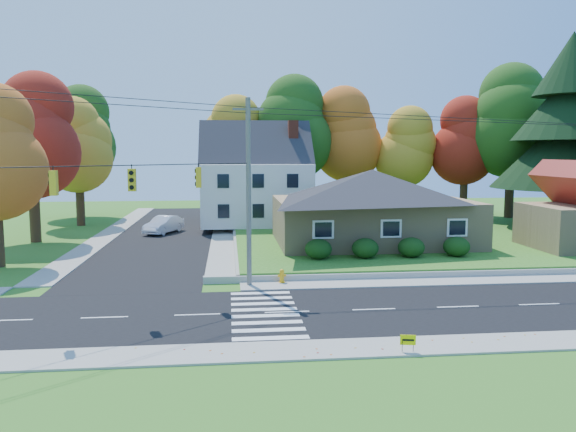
% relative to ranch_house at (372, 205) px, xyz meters
% --- Properties ---
extents(ground, '(120.00, 120.00, 0.00)m').
position_rel_ranch_house_xyz_m(ground, '(-8.00, -16.00, -3.27)').
color(ground, '#3D7923').
extents(road_main, '(90.00, 8.00, 0.02)m').
position_rel_ranch_house_xyz_m(road_main, '(-8.00, -16.00, -3.26)').
color(road_main, black).
rests_on(road_main, ground).
extents(road_cross, '(8.00, 44.00, 0.02)m').
position_rel_ranch_house_xyz_m(road_cross, '(-16.00, 10.00, -3.25)').
color(road_cross, black).
rests_on(road_cross, ground).
extents(sidewalk_north, '(90.00, 2.00, 0.08)m').
position_rel_ranch_house_xyz_m(sidewalk_north, '(-8.00, -11.00, -3.23)').
color(sidewalk_north, '#9C9A90').
rests_on(sidewalk_north, ground).
extents(sidewalk_south, '(90.00, 2.00, 0.08)m').
position_rel_ranch_house_xyz_m(sidewalk_south, '(-8.00, -21.00, -3.23)').
color(sidewalk_south, '#9C9A90').
rests_on(sidewalk_south, ground).
extents(lawn, '(30.00, 30.00, 0.50)m').
position_rel_ranch_house_xyz_m(lawn, '(5.00, 5.00, -3.02)').
color(lawn, '#3D7923').
rests_on(lawn, ground).
extents(ranch_house, '(14.60, 10.60, 5.40)m').
position_rel_ranch_house_xyz_m(ranch_house, '(0.00, 0.00, 0.00)').
color(ranch_house, tan).
rests_on(ranch_house, lawn).
extents(colonial_house, '(10.40, 8.40, 9.60)m').
position_rel_ranch_house_xyz_m(colonial_house, '(-7.96, 12.00, 1.32)').
color(colonial_house, silver).
rests_on(colonial_house, lawn).
extents(hedge_row, '(10.70, 1.70, 1.27)m').
position_rel_ranch_house_xyz_m(hedge_row, '(-0.50, -6.20, -2.13)').
color(hedge_row, '#163A10').
rests_on(hedge_row, lawn).
extents(traffic_infrastructure, '(38.10, 10.66, 10.00)m').
position_rel_ranch_house_xyz_m(traffic_infrastructure, '(-8.15, -14.65, 1.88)').
color(traffic_infrastructure, '#666059').
rests_on(traffic_infrastructure, ground).
extents(tree_lot_0, '(6.72, 6.72, 12.51)m').
position_rel_ranch_house_xyz_m(tree_lot_0, '(-10.00, 18.00, 5.04)').
color(tree_lot_0, '#3F2A19').
rests_on(tree_lot_0, lawn).
extents(tree_lot_1, '(7.84, 7.84, 14.60)m').
position_rel_ranch_house_xyz_m(tree_lot_1, '(-4.00, 17.00, 6.35)').
color(tree_lot_1, '#3F2A19').
rests_on(tree_lot_1, lawn).
extents(tree_lot_2, '(7.28, 7.28, 13.56)m').
position_rel_ranch_house_xyz_m(tree_lot_2, '(2.00, 18.00, 5.70)').
color(tree_lot_2, '#3F2A19').
rests_on(tree_lot_2, lawn).
extents(tree_lot_3, '(6.16, 6.16, 11.47)m').
position_rel_ranch_house_xyz_m(tree_lot_3, '(8.00, 17.00, 4.39)').
color(tree_lot_3, '#3F2A19').
rests_on(tree_lot_3, lawn).
extents(tree_lot_4, '(6.72, 6.72, 12.51)m').
position_rel_ranch_house_xyz_m(tree_lot_4, '(14.00, 16.00, 5.04)').
color(tree_lot_4, '#3F2A19').
rests_on(tree_lot_4, lawn).
extents(tree_lot_5, '(8.40, 8.40, 15.64)m').
position_rel_ranch_house_xyz_m(tree_lot_5, '(18.00, 14.00, 7.00)').
color(tree_lot_5, '#3F2A19').
rests_on(tree_lot_5, lawn).
extents(conifer_east_a, '(12.80, 12.80, 16.96)m').
position_rel_ranch_house_xyz_m(conifer_east_a, '(19.00, 6.00, 6.12)').
color(conifer_east_a, '#3F2A19').
rests_on(conifer_east_a, lawn).
extents(tree_west_1, '(7.28, 7.28, 13.56)m').
position_rel_ranch_house_xyz_m(tree_west_1, '(-26.00, 6.00, 5.20)').
color(tree_west_1, '#3F2A19').
rests_on(tree_west_1, ground).
extents(tree_west_2, '(6.72, 6.72, 12.51)m').
position_rel_ranch_house_xyz_m(tree_west_2, '(-25.00, 16.00, 4.54)').
color(tree_west_2, '#3F2A19').
rests_on(tree_west_2, ground).
extents(tree_west_3, '(7.84, 7.84, 14.60)m').
position_rel_ranch_house_xyz_m(tree_west_3, '(-27.00, 24.00, 5.85)').
color(tree_west_3, '#3F2A19').
rests_on(tree_west_3, ground).
extents(white_car, '(3.34, 4.87, 1.52)m').
position_rel_ranch_house_xyz_m(white_car, '(-16.31, 9.64, -2.49)').
color(white_car, silver).
rests_on(white_car, road_cross).
extents(fire_hydrant, '(0.47, 0.36, 0.82)m').
position_rel_ranch_house_xyz_m(fire_hydrant, '(-7.71, -10.48, -2.87)').
color(fire_hydrant, orange).
rests_on(fire_hydrant, ground).
extents(yard_sign, '(0.55, 0.14, 0.69)m').
position_rel_ranch_house_xyz_m(yard_sign, '(-4.25, -21.64, -2.77)').
color(yard_sign, black).
rests_on(yard_sign, ground).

